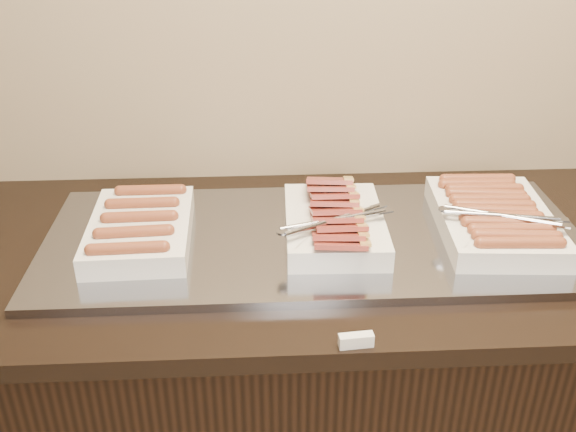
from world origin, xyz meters
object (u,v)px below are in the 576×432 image
object	(u,v)px
counter	(322,391)
warming_tray	(315,239)
dish_left	(140,228)
dish_right	(494,218)
dish_center	(334,222)

from	to	relation	value
counter	warming_tray	xyz separation A→B (m)	(-0.03, 0.00, 0.46)
dish_left	dish_right	bearing A→B (deg)	-1.79
counter	dish_right	bearing A→B (deg)	-0.55
dish_right	dish_center	bearing A→B (deg)	-175.99
dish_left	counter	bearing A→B (deg)	-1.53
counter	dish_center	world-z (taller)	dish_center
dish_center	counter	bearing A→B (deg)	162.23
counter	dish_right	size ratio (longest dim) A/B	5.41
dish_left	dish_right	xyz separation A→B (m)	(0.79, -0.00, 0.01)
counter	dish_left	xyz separation A→B (m)	(-0.41, -0.00, 0.50)
dish_center	dish_left	bearing A→B (deg)	-178.82
dish_right	counter	bearing A→B (deg)	-176.71
counter	dish_left	world-z (taller)	dish_left
dish_right	dish_left	bearing A→B (deg)	-176.42
counter	dish_right	distance (m)	0.63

